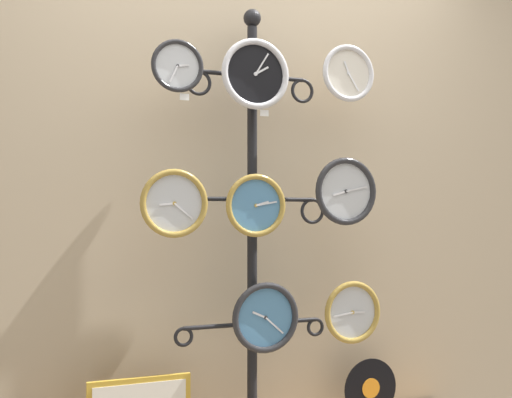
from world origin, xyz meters
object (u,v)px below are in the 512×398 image
(clock_top_left, at_px, (177,66))
(clock_middle_right, at_px, (346,191))
(clock_middle_center, at_px, (256,205))
(clock_bottom_center, at_px, (265,317))
(clock_bottom_right, at_px, (352,312))
(clock_middle_left, at_px, (174,203))
(clock_top_center, at_px, (255,74))
(clock_top_right, at_px, (348,73))
(vinyl_record, at_px, (371,388))
(display_stand, at_px, (252,274))

(clock_top_left, xyz_separation_m, clock_middle_right, (0.81, 0.01, -0.52))
(clock_middle_center, relative_size, clock_middle_right, 0.88)
(clock_bottom_center, height_order, clock_bottom_right, clock_bottom_center)
(clock_middle_center, xyz_separation_m, clock_middle_right, (0.45, -0.01, 0.07))
(clock_middle_center, xyz_separation_m, clock_bottom_center, (0.04, -0.02, -0.50))
(clock_bottom_center, bearing_deg, clock_middle_left, 179.42)
(clock_top_center, distance_m, clock_middle_center, 0.58)
(clock_top_left, bearing_deg, clock_bottom_right, 0.01)
(clock_top_left, distance_m, clock_top_right, 0.83)
(clock_middle_center, xyz_separation_m, clock_bottom_right, (0.48, -0.01, -0.50))
(clock_middle_right, distance_m, vinyl_record, 0.98)
(clock_top_center, bearing_deg, clock_top_right, 3.41)
(clock_middle_right, xyz_separation_m, vinyl_record, (0.18, 0.08, -0.96))
(display_stand, distance_m, clock_middle_right, 0.59)
(display_stand, relative_size, clock_bottom_center, 6.43)
(vinyl_record, bearing_deg, clock_bottom_center, -170.52)
(clock_top_right, distance_m, clock_middle_left, 1.05)
(clock_middle_left, bearing_deg, clock_top_center, -0.64)
(clock_middle_right, bearing_deg, clock_bottom_right, -9.89)
(clock_middle_right, bearing_deg, clock_top_left, -179.62)
(clock_top_center, bearing_deg, clock_bottom_center, -0.11)
(clock_middle_center, distance_m, clock_bottom_right, 0.69)
(clock_middle_center, relative_size, clock_bottom_center, 0.90)
(clock_middle_right, relative_size, clock_bottom_right, 1.09)
(display_stand, xyz_separation_m, clock_middle_left, (-0.39, -0.12, 0.32))
(clock_middle_right, height_order, vinyl_record, clock_middle_right)
(clock_top_right, height_order, vinyl_record, clock_top_right)
(clock_middle_right, bearing_deg, vinyl_record, 24.66)
(clock_bottom_right, relative_size, vinyl_record, 1.02)
(clock_top_right, bearing_deg, clock_middle_center, -179.43)
(clock_top_right, relative_size, clock_bottom_right, 0.93)
(clock_top_right, bearing_deg, vinyl_record, 23.81)
(clock_middle_right, relative_size, clock_bottom_center, 1.02)
(display_stand, relative_size, clock_bottom_right, 6.86)
(clock_bottom_right, distance_m, vinyl_record, 0.43)
(clock_top_right, bearing_deg, clock_bottom_right, -67.89)
(clock_middle_right, distance_m, clock_bottom_center, 0.70)
(clock_top_center, relative_size, clock_top_right, 1.16)
(display_stand, distance_m, clock_top_right, 1.05)
(clock_top_center, height_order, clock_middle_right, clock_top_center)
(clock_top_center, relative_size, clock_middle_right, 0.99)
(clock_top_left, relative_size, vinyl_record, 0.79)
(display_stand, bearing_deg, clock_middle_left, -163.62)
(clock_middle_right, bearing_deg, clock_middle_left, -179.19)
(clock_top_center, xyz_separation_m, clock_top_right, (0.48, 0.03, 0.05))
(clock_top_center, bearing_deg, clock_bottom_right, 1.22)
(clock_bottom_center, bearing_deg, clock_middle_right, 2.19)
(clock_top_center, height_order, clock_middle_center, clock_top_center)
(display_stand, relative_size, vinyl_record, 6.99)
(clock_top_left, distance_m, clock_bottom_center, 1.16)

